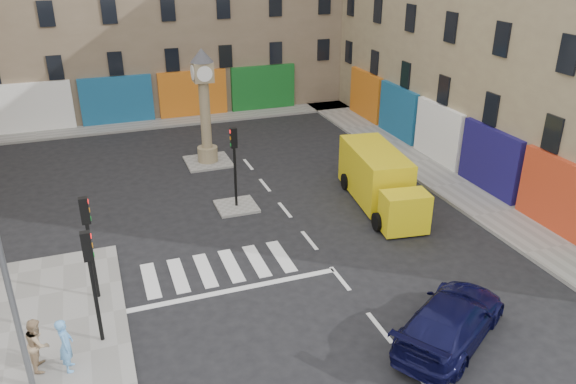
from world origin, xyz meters
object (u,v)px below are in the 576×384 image
navy_sedan (451,320)px  yellow_van (379,180)px  traffic_light_left_near (91,270)px  pedestrian_blue (66,345)px  clock_pillar (204,100)px  pedestrian_tan (38,343)px  traffic_light_left_far (88,232)px  traffic_light_island (234,155)px

navy_sedan → yellow_van: 9.82m
traffic_light_left_near → pedestrian_blue: traffic_light_left_near is taller
clock_pillar → pedestrian_tan: clock_pillar is taller
traffic_light_left_near → yellow_van: size_ratio=0.54×
navy_sedan → traffic_light_left_near: bearing=38.1°
traffic_light_left_far → pedestrian_tan: (-1.67, -3.04, -1.67)m
traffic_light_left_far → pedestrian_blue: (-0.93, -3.42, -1.64)m
navy_sedan → yellow_van: bearing=-48.6°
traffic_light_left_far → clock_pillar: bearing=61.1°
traffic_light_left_near → clock_pillar: clock_pillar is taller
clock_pillar → navy_sedan: size_ratio=1.21×
traffic_light_left_near → pedestrian_tan: traffic_light_left_near is taller
yellow_van → clock_pillar: bearing=136.8°
pedestrian_blue → pedestrian_tan: pedestrian_blue is taller
clock_pillar → navy_sedan: clock_pillar is taller
yellow_van → pedestrian_blue: size_ratio=4.07×
clock_pillar → pedestrian_tan: size_ratio=3.80×
traffic_light_left_far → clock_pillar: size_ratio=0.61×
pedestrian_blue → pedestrian_tan: bearing=64.0°
traffic_light_left_near → pedestrian_tan: bearing=-159.1°
traffic_light_left_far → traffic_light_island: bearing=40.6°
traffic_light_left_near → navy_sedan: traffic_light_left_near is taller
traffic_light_left_far → yellow_van: traffic_light_left_far is taller
pedestrian_tan → traffic_light_island: bearing=-41.6°
traffic_light_island → navy_sedan: traffic_light_island is taller
traffic_light_island → clock_pillar: 6.07m
clock_pillar → pedestrian_tan: bearing=-118.9°
traffic_light_left_near → pedestrian_tan: (-1.67, -0.64, -1.67)m
traffic_light_island → clock_pillar: size_ratio=0.61×
traffic_light_island → traffic_light_left_near: bearing=-128.9°
pedestrian_tan → navy_sedan: bearing=-101.6°
pedestrian_blue → traffic_light_left_near: bearing=-41.5°
yellow_van → traffic_light_left_far: bearing=-156.4°
traffic_light_left_far → navy_sedan: 11.74m
traffic_light_island → navy_sedan: (3.72, -11.22, -1.86)m
yellow_van → pedestrian_tan: yellow_van is taller
traffic_light_left_near → traffic_light_left_far: same height
navy_sedan → pedestrian_blue: (-10.94, 2.40, 0.25)m
clock_pillar → yellow_van: size_ratio=0.90×
clock_pillar → pedestrian_blue: size_ratio=3.65×
traffic_light_left_near → navy_sedan: bearing=-18.8°
traffic_light_island → clock_pillar: (0.00, 6.00, 0.96)m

